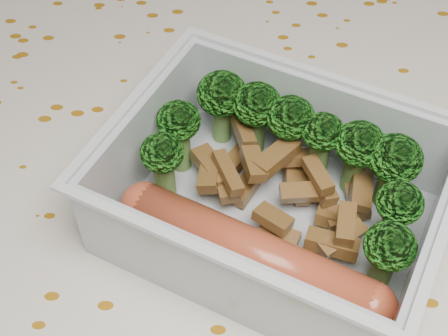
{
  "coord_description": "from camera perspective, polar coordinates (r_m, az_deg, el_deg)",
  "views": [
    {
      "loc": [
        0.0,
        -0.25,
        1.09
      ],
      "look_at": [
        -0.01,
        0.01,
        0.78
      ],
      "focal_mm": 50.0,
      "sensor_mm": 36.0,
      "label": 1
    }
  ],
  "objects": [
    {
      "name": "tablecloth",
      "position": [
        0.44,
        1.11,
        -5.87
      ],
      "size": [
        1.46,
        0.96,
        0.19
      ],
      "color": "silver",
      "rests_on": "dining_table"
    },
    {
      "name": "dining_table",
      "position": [
        0.49,
        1.02,
        -9.19
      ],
      "size": [
        1.4,
        0.9,
        0.75
      ],
      "color": "brown",
      "rests_on": "ground"
    },
    {
      "name": "sausage",
      "position": [
        0.36,
        2.46,
        -7.81
      ],
      "size": [
        0.16,
        0.09,
        0.03
      ],
      "color": "#AC4327",
      "rests_on": "lunch_container"
    },
    {
      "name": "lunch_container",
      "position": [
        0.38,
        4.49,
        -3.09
      ],
      "size": [
        0.24,
        0.22,
        0.07
      ],
      "color": "silver",
      "rests_on": "tablecloth"
    },
    {
      "name": "meat_pile",
      "position": [
        0.39,
        5.71,
        -1.75
      ],
      "size": [
        0.12,
        0.1,
        0.03
      ],
      "color": "brown",
      "rests_on": "lunch_container"
    },
    {
      "name": "broccoli_florets",
      "position": [
        0.39,
        6.51,
        1.98
      ],
      "size": [
        0.17,
        0.15,
        0.06
      ],
      "color": "#608C3F",
      "rests_on": "lunch_container"
    }
  ]
}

